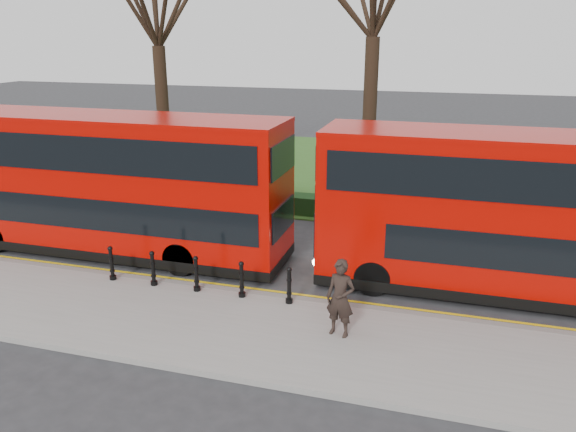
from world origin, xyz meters
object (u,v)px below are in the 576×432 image
(pedestrian, at_px, (340,298))
(bus_rear, at_px, (530,218))
(bus_lead, at_px, (114,186))
(bollard_row, at_px, (219,277))

(pedestrian, bearing_deg, bus_rear, 52.77)
(bus_lead, bearing_deg, bus_rear, 1.16)
(bus_rear, bearing_deg, bollard_row, -162.30)
(bus_rear, bearing_deg, bus_lead, -178.84)
(bollard_row, distance_m, bus_rear, 8.73)
(bus_lead, relative_size, bus_rear, 1.01)
(bollard_row, relative_size, bus_lead, 0.60)
(bus_lead, bearing_deg, pedestrian, -23.47)
(pedestrian, bearing_deg, bollard_row, 172.77)
(bollard_row, distance_m, bus_lead, 5.48)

